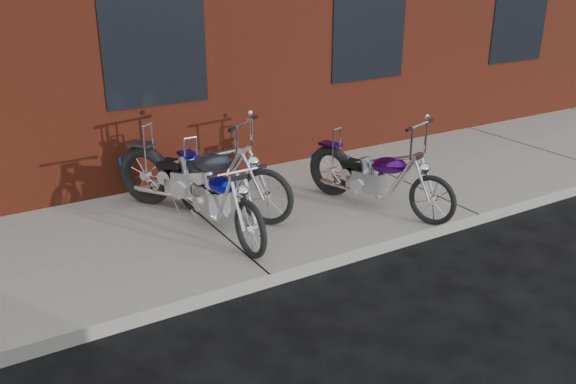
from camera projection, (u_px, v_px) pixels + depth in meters
ground at (270, 288)px, 6.23m from camera, size 120.00×120.00×0.00m
sidewalk at (210, 228)px, 7.40m from camera, size 22.00×3.00×0.15m
chopper_purple at (375, 179)px, 7.69m from camera, size 0.83×2.07×1.21m
chopper_blue at (215, 198)px, 7.06m from camera, size 0.54×2.23×0.97m
chopper_third at (199, 179)px, 7.51m from camera, size 1.54×2.05×1.25m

